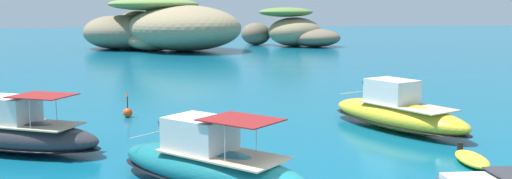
{
  "coord_description": "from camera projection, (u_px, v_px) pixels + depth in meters",
  "views": [
    {
      "loc": [
        -4.44,
        -15.57,
        6.37
      ],
      "look_at": [
        0.85,
        15.65,
        1.71
      ],
      "focal_mm": 37.73,
      "sensor_mm": 36.0,
      "label": 1
    }
  ],
  "objects": [
    {
      "name": "islet_small",
      "position": [
        294.0,
        31.0,
        97.07
      ],
      "size": [
        17.46,
        15.67,
        6.95
      ],
      "color": "#756651",
      "rests_on": "ground"
    },
    {
      "name": "motorboat_teal",
      "position": [
        208.0,
        164.0,
        19.5
      ],
      "size": [
        7.83,
        7.95,
        2.69
      ],
      "color": "#19727A",
      "rests_on": "ground"
    },
    {
      "name": "islet_large",
      "position": [
        156.0,
        28.0,
        87.95
      ],
      "size": [
        30.4,
        28.32,
        8.41
      ],
      "color": "#9E8966",
      "rests_on": "ground"
    },
    {
      "name": "dinghy_tender",
      "position": [
        472.0,
        159.0,
        22.46
      ],
      "size": [
        1.55,
        2.87,
        0.58
      ],
      "color": "yellow",
      "rests_on": "ground"
    },
    {
      "name": "channel_buoy",
      "position": [
        128.0,
        112.0,
        32.33
      ],
      "size": [
        0.56,
        0.56,
        1.48
      ],
      "color": "#E54C19",
      "rests_on": "ground"
    },
    {
      "name": "motorboat_yellow",
      "position": [
        397.0,
        113.0,
        28.99
      ],
      "size": [
        6.2,
        9.41,
        2.68
      ],
      "color": "yellow",
      "rests_on": "ground"
    },
    {
      "name": "motorboat_charcoal",
      "position": [
        17.0,
        133.0,
        24.4
      ],
      "size": [
        8.77,
        6.14,
        2.67
      ],
      "color": "#2D2D33",
      "rests_on": "ground"
    }
  ]
}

